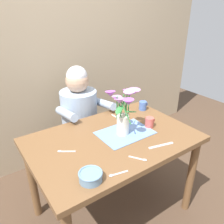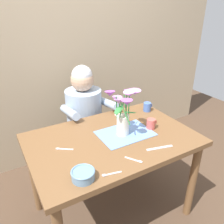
{
  "view_description": "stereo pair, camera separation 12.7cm",
  "coord_description": "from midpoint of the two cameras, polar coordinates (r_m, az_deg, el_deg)",
  "views": [
    {
      "loc": [
        -0.81,
        -1.15,
        1.62
      ],
      "look_at": [
        0.03,
        0.05,
        0.92
      ],
      "focal_mm": 36.39,
      "sensor_mm": 36.0,
      "label": 1
    },
    {
      "loc": [
        -0.71,
        -1.22,
        1.62
      ],
      "look_at": [
        0.03,
        0.05,
        0.92
      ],
      "focal_mm": 36.39,
      "sensor_mm": 36.0,
      "label": 2
    }
  ],
  "objects": [
    {
      "name": "dinner_knife",
      "position": [
        1.6,
        9.99,
        -8.34
      ],
      "size": [
        0.19,
        0.06,
        0.0
      ],
      "primitive_type": "cube",
      "rotation": [
        0.0,
        0.0,
        -0.24
      ],
      "color": "silver",
      "rests_on": "dining_table"
    },
    {
      "name": "spoon_2",
      "position": [
        1.85,
        0.99,
        -2.74
      ],
      "size": [
        0.08,
        0.11,
        0.01
      ],
      "color": "silver",
      "rests_on": "dining_table"
    },
    {
      "name": "dining_table",
      "position": [
        1.72,
        -1.92,
        -9.23
      ],
      "size": [
        1.2,
        0.8,
        0.74
      ],
      "color": "brown",
      "rests_on": "ground_plane"
    },
    {
      "name": "spoon_3",
      "position": [
        1.45,
        4.69,
        -11.76
      ],
      "size": [
        0.08,
        0.11,
        0.01
      ],
      "color": "silver",
      "rests_on": "dining_table"
    },
    {
      "name": "ceramic_bowl",
      "position": [
        1.3,
        -8.32,
        -15.7
      ],
      "size": [
        0.14,
        0.14,
        0.06
      ],
      "color": "#6689A8",
      "rests_on": "dining_table"
    },
    {
      "name": "spoon_1",
      "position": [
        1.56,
        -14.4,
        -9.61
      ],
      "size": [
        0.11,
        0.08,
        0.01
      ],
      "color": "silver",
      "rests_on": "dining_table"
    },
    {
      "name": "wood_panel_backdrop",
      "position": [
        2.39,
        -16.62,
        15.62
      ],
      "size": [
        4.0,
        0.1,
        2.5
      ],
      "primitive_type": "cube",
      "color": "tan",
      "rests_on": "ground_plane"
    },
    {
      "name": "ground_plane",
      "position": [
        2.15,
        -1.65,
        -23.44
      ],
      "size": [
        6.0,
        6.0,
        0.0
      ],
      "primitive_type": "plane",
      "color": "#4C3828"
    },
    {
      "name": "flower_vase",
      "position": [
        1.61,
        0.77,
        0.62
      ],
      "size": [
        0.29,
        0.26,
        0.36
      ],
      "color": "silver",
      "rests_on": "dining_table"
    },
    {
      "name": "seated_person",
      "position": [
        2.24,
        -9.58,
        -3.02
      ],
      "size": [
        0.45,
        0.47,
        1.14
      ],
      "rotation": [
        0.0,
        0.0,
        -0.06
      ],
      "color": "#4C4C56",
      "rests_on": "ground_plane"
    },
    {
      "name": "ceramic_mug",
      "position": [
        1.8,
        7.41,
        -2.6
      ],
      "size": [
        0.09,
        0.07,
        0.08
      ],
      "color": "#CC564C",
      "rests_on": "dining_table"
    },
    {
      "name": "spoon_4",
      "position": [
        1.34,
        -1.95,
        -15.46
      ],
      "size": [
        0.12,
        0.04,
        0.01
      ],
      "color": "silver",
      "rests_on": "dining_table"
    },
    {
      "name": "striped_placemat",
      "position": [
        1.72,
        1.21,
        -5.28
      ],
      "size": [
        0.4,
        0.28,
        0.0
      ],
      "primitive_type": "cube",
      "color": "#6B93D1",
      "rests_on": "dining_table"
    },
    {
      "name": "coffee_cup",
      "position": [
        2.08,
        6.05,
        1.57
      ],
      "size": [
        0.09,
        0.07,
        0.08
      ],
      "color": "#476BB7",
      "rests_on": "dining_table"
    },
    {
      "name": "spoon_0",
      "position": [
        1.93,
        -0.54,
        -1.47
      ],
      "size": [
        0.02,
        0.12,
        0.01
      ],
      "color": "silver",
      "rests_on": "dining_table"
    }
  ]
}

